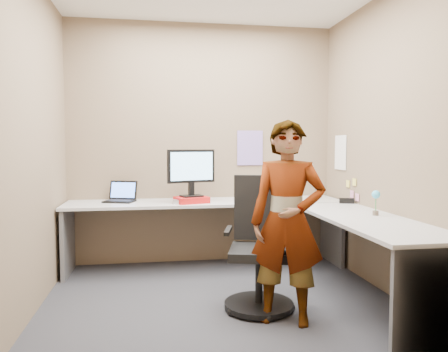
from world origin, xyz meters
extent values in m
plane|color=#27272C|center=(0.00, 0.00, 0.00)|extent=(3.00, 3.00, 0.00)
plane|color=brown|center=(0.00, 1.30, 1.35)|extent=(3.00, 0.00, 3.00)
plane|color=brown|center=(1.50, 0.00, 1.35)|extent=(0.00, 2.70, 2.70)
plane|color=brown|center=(-1.50, 0.00, 1.35)|extent=(0.00, 2.70, 2.70)
cube|color=#A8A8A8|center=(0.00, 0.98, 0.71)|extent=(2.96, 0.65, 0.03)
cube|color=#A8A8A8|center=(1.18, -0.32, 0.71)|extent=(0.65, 1.91, 0.03)
cube|color=#59595B|center=(-1.44, 0.98, 0.35)|extent=(0.04, 0.60, 0.70)
cube|color=#59595B|center=(1.44, 0.98, 0.35)|extent=(0.04, 0.60, 0.70)
cube|color=#59595B|center=(1.18, -1.24, 0.35)|extent=(0.60, 0.04, 0.70)
cube|color=red|center=(-0.17, 0.85, 0.76)|extent=(0.38, 0.32, 0.06)
cube|color=black|center=(-0.17, 0.85, 0.80)|extent=(0.25, 0.21, 0.02)
cube|color=black|center=(-0.17, 0.87, 0.88)|extent=(0.06, 0.06, 0.13)
cube|color=black|center=(-0.17, 0.87, 1.11)|extent=(0.51, 0.19, 0.35)
cube|color=#83BCE3|center=(-0.16, 0.85, 1.11)|extent=(0.45, 0.14, 0.29)
cube|color=black|center=(-0.92, 1.04, 0.74)|extent=(0.36, 0.31, 0.02)
cube|color=black|center=(-0.88, 1.14, 0.85)|extent=(0.31, 0.16, 0.20)
cube|color=#4877E6|center=(-0.88, 1.14, 0.85)|extent=(0.27, 0.13, 0.16)
cube|color=#B7B7BC|center=(-0.31, 0.79, 0.75)|extent=(0.12, 0.08, 0.04)
sphere|color=red|center=(-0.31, 0.78, 0.78)|extent=(0.04, 0.04, 0.04)
cone|color=white|center=(0.34, 0.75, 0.76)|extent=(0.10, 0.10, 0.06)
cube|color=black|center=(1.41, 0.55, 0.76)|extent=(0.15, 0.09, 0.05)
cylinder|color=brown|center=(1.31, -0.22, 0.75)|extent=(0.05, 0.05, 0.04)
cylinder|color=#338C3F|center=(1.31, -0.22, 0.84)|extent=(0.01, 0.01, 0.14)
sphere|color=#45C0F5|center=(1.31, -0.22, 0.91)|extent=(0.07, 0.07, 0.07)
cube|color=#846BB7|center=(0.55, 1.29, 1.30)|extent=(0.30, 0.01, 0.40)
cube|color=white|center=(1.49, 0.90, 1.25)|extent=(0.01, 0.28, 0.38)
cube|color=#F2E059|center=(1.49, 0.55, 0.95)|extent=(0.01, 0.07, 0.07)
cube|color=pink|center=(1.49, 0.60, 0.82)|extent=(0.01, 0.07, 0.07)
cube|color=pink|center=(1.49, 0.48, 0.80)|extent=(0.01, 0.07, 0.07)
cube|color=#F2E059|center=(1.49, 0.70, 0.92)|extent=(0.01, 0.07, 0.07)
cylinder|color=black|center=(0.27, -0.30, 0.04)|extent=(0.56, 0.56, 0.04)
cylinder|color=black|center=(0.27, -0.30, 0.26)|extent=(0.06, 0.06, 0.40)
cube|color=black|center=(0.27, -0.30, 0.47)|extent=(0.57, 0.57, 0.07)
cube|color=black|center=(0.33, -0.09, 0.80)|extent=(0.44, 0.17, 0.55)
cube|color=black|center=(0.03, -0.24, 0.64)|extent=(0.12, 0.30, 0.03)
cube|color=black|center=(0.51, -0.37, 0.64)|extent=(0.12, 0.30, 0.03)
imported|color=#999399|center=(0.42, -0.57, 0.76)|extent=(0.65, 0.55, 1.52)
camera|label=1|loc=(-0.57, -3.66, 1.33)|focal=35.00mm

